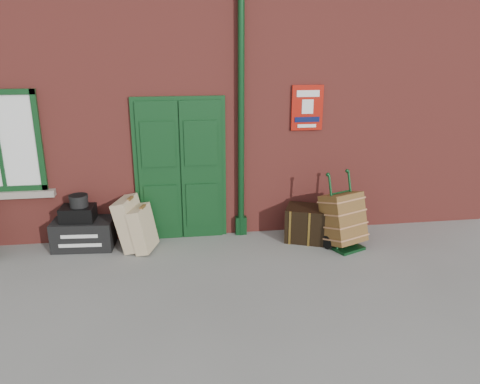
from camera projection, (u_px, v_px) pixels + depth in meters
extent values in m
plane|color=gray|center=(208.00, 278.00, 6.30)|extent=(80.00, 80.00, 0.00)
cube|color=brown|center=(192.00, 98.00, 8.98)|extent=(10.00, 4.00, 4.00)
cube|color=#0E3616|center=(181.00, 171.00, 7.30)|extent=(1.42, 0.12, 2.32)
cylinder|color=#0D3416|center=(241.00, 113.00, 7.11)|extent=(0.10, 0.10, 4.00)
cube|color=#A5160B|center=(307.00, 108.00, 7.28)|extent=(0.50, 0.03, 0.70)
cube|color=black|center=(84.00, 234.00, 7.16)|extent=(0.93, 0.56, 0.45)
cube|color=black|center=(78.00, 213.00, 7.05)|extent=(0.52, 0.39, 0.22)
cylinder|color=black|center=(79.00, 201.00, 6.99)|extent=(0.29, 0.29, 0.18)
cube|color=tan|center=(131.00, 223.00, 7.09)|extent=(0.54, 0.65, 0.81)
cube|color=tan|center=(143.00, 229.00, 7.04)|extent=(0.46, 0.57, 0.69)
cube|color=#0D3416|center=(348.00, 248.00, 7.15)|extent=(0.54, 0.47, 0.04)
cylinder|color=#0D3416|center=(333.00, 213.00, 7.02)|extent=(0.16, 0.30, 1.13)
cylinder|color=#0D3416|center=(352.00, 208.00, 7.21)|extent=(0.16, 0.30, 1.13)
cylinder|color=black|center=(327.00, 242.00, 7.15)|extent=(0.13, 0.21, 0.21)
cylinder|color=black|center=(352.00, 235.00, 7.40)|extent=(0.13, 0.21, 0.21)
cube|color=brown|center=(343.00, 218.00, 7.14)|extent=(0.74, 0.77, 0.84)
cube|color=black|center=(311.00, 224.00, 7.42)|extent=(0.89, 0.74, 0.55)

